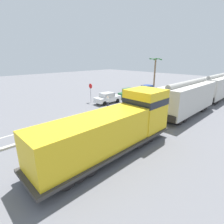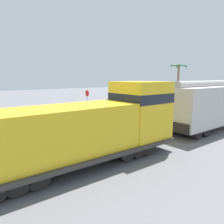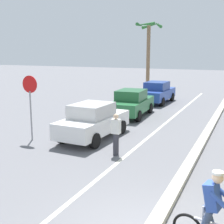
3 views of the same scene
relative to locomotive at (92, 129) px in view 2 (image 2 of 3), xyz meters
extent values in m
plane|color=slate|center=(-6.10, 2.71, -1.80)|extent=(120.00, 120.00, 0.00)
cube|color=#B2AD9E|center=(-6.10, 8.71, -1.72)|extent=(0.36, 36.00, 0.16)
cube|color=silver|center=(-8.50, 8.71, -1.79)|extent=(0.14, 36.00, 0.01)
cube|color=gold|center=(0.00, -1.44, 0.10)|extent=(2.70, 9.86, 2.40)
cube|color=gold|center=(0.00, 3.56, 0.65)|extent=(2.80, 2.80, 3.50)
cube|color=black|center=(0.00, 3.56, 1.44)|extent=(2.83, 2.83, 0.56)
cube|color=#383533|center=(0.00, -0.84, -1.10)|extent=(3.10, 11.60, 0.20)
cylinder|color=#4C4947|center=(0.00, -0.84, -1.25)|extent=(1.10, 3.00, 1.10)
cylinder|color=black|center=(0.00, 3.15, -1.30)|extent=(2.40, 1.00, 1.00)
cylinder|color=black|center=(0.00, 2.35, -1.30)|extent=(2.40, 1.00, 1.00)
cylinder|color=black|center=(0.00, 1.55, -1.30)|extent=(2.40, 1.00, 1.00)
cylinder|color=black|center=(0.00, -3.23, -1.30)|extent=(2.40, 1.00, 1.00)
cylinder|color=black|center=(0.00, -4.03, -1.30)|extent=(2.40, 1.00, 1.00)
cube|color=#BCB9B2|center=(0.00, 12.16, 0.35)|extent=(2.90, 10.40, 3.10)
cylinder|color=#9F9D97|center=(0.00, 12.16, 2.08)|extent=(0.60, 9.88, 0.60)
cube|color=black|center=(0.00, 6.91, -0.85)|extent=(2.61, 0.10, 0.70)
cylinder|color=black|center=(0.00, 14.83, -1.35)|extent=(2.46, 0.90, 0.90)
cylinder|color=black|center=(0.00, 9.48, -1.35)|extent=(2.46, 0.90, 0.90)
cylinder|color=black|center=(0.00, 8.38, -1.35)|extent=(2.46, 0.90, 0.90)
cube|color=silver|center=(-10.76, 9.24, -1.13)|extent=(1.88, 4.27, 0.70)
cube|color=beige|center=(-10.76, 9.09, -0.48)|extent=(1.58, 1.96, 0.60)
cube|color=#1E232D|center=(-10.72, 10.09, -0.53)|extent=(1.43, 0.18, 0.51)
cylinder|color=black|center=(-11.51, 10.58, -1.48)|extent=(0.25, 0.65, 0.64)
cylinder|color=black|center=(-9.89, 10.51, -1.48)|extent=(0.25, 0.65, 0.64)
cylinder|color=black|center=(-11.62, 7.98, -1.48)|extent=(0.25, 0.65, 0.64)
cylinder|color=black|center=(-10.01, 7.90, -1.48)|extent=(0.25, 0.65, 0.64)
cube|color=#286B3D|center=(-10.87, 14.50, -1.13)|extent=(1.91, 4.28, 0.70)
cube|color=#225B34|center=(-10.87, 14.35, -0.48)|extent=(1.59, 1.97, 0.60)
cube|color=#1E232D|center=(-10.92, 15.35, -0.53)|extent=(1.43, 0.19, 0.51)
cylinder|color=black|center=(-11.74, 15.76, -1.48)|extent=(0.25, 0.65, 0.64)
cylinder|color=black|center=(-10.13, 15.84, -1.48)|extent=(0.25, 0.65, 0.64)
cylinder|color=black|center=(-11.61, 13.16, -1.48)|extent=(0.25, 0.65, 0.64)
cylinder|color=black|center=(-10.00, 13.24, -1.48)|extent=(0.25, 0.65, 0.64)
cube|color=#28479E|center=(-10.83, 19.87, -1.13)|extent=(1.83, 4.25, 0.70)
cube|color=navy|center=(-10.84, 19.72, -0.48)|extent=(1.56, 1.95, 0.60)
cube|color=#1E232D|center=(-10.80, 20.72, -0.53)|extent=(1.43, 0.17, 0.51)
cylinder|color=black|center=(-11.60, 21.20, -1.48)|extent=(0.24, 0.65, 0.64)
cylinder|color=black|center=(-9.98, 21.15, -1.48)|extent=(0.24, 0.65, 0.64)
cylinder|color=black|center=(-11.68, 18.60, -1.48)|extent=(0.24, 0.65, 0.64)
cylinder|color=black|center=(-10.07, 18.55, -1.48)|extent=(0.24, 0.65, 0.64)
torus|color=black|center=(-4.29, 2.77, -1.47)|extent=(0.66, 0.20, 0.66)
torus|color=black|center=(-5.32, 3.00, -1.47)|extent=(0.66, 0.20, 0.66)
cylinder|color=silver|center=(-4.80, 2.88, -1.17)|extent=(0.78, 0.22, 0.05)
cylinder|color=silver|center=(-4.71, 2.86, -1.35)|extent=(0.48, 0.15, 0.36)
cylinder|color=silver|center=(-5.02, 2.93, -1.02)|extent=(0.04, 0.04, 0.30)
cylinder|color=silver|center=(-4.37, 2.79, -0.92)|extent=(0.14, 0.48, 0.04)
cylinder|color=#38476B|center=(-4.90, 3.01, -1.12)|extent=(0.33, 0.20, 0.52)
cylinder|color=#38476B|center=(-4.94, 2.81, -1.12)|extent=(0.29, 0.19, 0.52)
cube|color=#2D4CA5|center=(-4.85, 2.89, -0.60)|extent=(0.39, 0.40, 0.57)
sphere|color=beige|center=(-4.78, 2.88, -0.21)|extent=(0.22, 0.22, 0.22)
cylinder|color=white|center=(-4.78, 2.88, -0.11)|extent=(0.22, 0.22, 0.05)
cylinder|color=#2D4CA5|center=(-4.62, 3.01, -0.60)|extent=(0.47, 0.19, 0.36)
cylinder|color=#2D4CA5|center=(-4.69, 2.69, -0.60)|extent=(0.47, 0.19, 0.36)
cylinder|color=gray|center=(-13.14, 7.85, -0.70)|extent=(0.07, 0.07, 2.20)
cylinder|color=red|center=(-13.14, 7.87, 0.70)|extent=(0.76, 0.03, 0.76)
cylinder|color=white|center=(-13.14, 7.88, 0.70)|extent=(0.48, 0.02, 0.48)
cylinder|color=#846647|center=(-13.87, 26.96, 1.35)|extent=(0.36, 0.36, 6.30)
cone|color=#2D7033|center=(-12.98, 26.89, 4.55)|extent=(0.47, 1.85, 0.60)
cone|color=#2D7033|center=(-13.97, 27.86, 4.55)|extent=(1.85, 0.51, 0.72)
cone|color=#2D7033|center=(-14.77, 26.96, 4.55)|extent=(0.33, 1.82, 0.41)
cone|color=#2D7033|center=(-13.93, 26.07, 4.55)|extent=(1.83, 0.44, 0.39)
cylinder|color=#33333D|center=(-8.89, 7.50, -1.37)|extent=(0.22, 0.22, 0.85)
cube|color=white|center=(-8.89, 7.50, -0.67)|extent=(0.34, 0.22, 0.56)
sphere|color=beige|center=(-8.89, 7.50, -0.28)|extent=(0.20, 0.20, 0.20)
camera|label=1|loc=(8.24, -8.57, 5.00)|focal=28.00mm
camera|label=2|loc=(9.30, -5.95, 2.70)|focal=35.00mm
camera|label=3|loc=(-4.34, -2.98, 2.17)|focal=50.00mm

